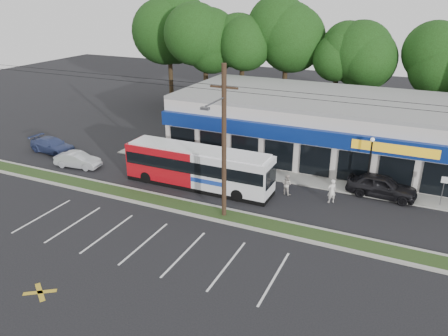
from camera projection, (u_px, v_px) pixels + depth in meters
ground at (177, 214)px, 29.28m from camera, size 120.00×120.00×0.00m
grass_strip at (185, 207)px, 30.10m from camera, size 40.00×1.60×0.12m
curb_south at (178, 212)px, 29.38m from camera, size 40.00×0.25×0.14m
curb_north at (191, 201)px, 30.81m from camera, size 40.00×0.25×0.14m
sidewalk at (288, 177)px, 34.89m from camera, size 32.00×2.20×0.10m
strip_mall at (318, 124)px, 39.53m from camera, size 25.00×12.55×5.30m
utility_pole at (221, 139)px, 26.92m from camera, size 50.00×2.77×10.00m
lamp_post at (370, 159)px, 31.41m from camera, size 0.30×0.30×4.25m
sign_post at (444, 186)px, 29.70m from camera, size 0.45×0.10×2.23m
tree_line at (331, 46)px, 46.42m from camera, size 46.76×6.76×11.83m
metrobus at (198, 167)px, 32.74m from camera, size 11.52×2.46×3.10m
car_dark at (382, 186)px, 31.44m from camera, size 4.98×2.22×1.66m
car_silver at (78, 160)px, 36.78m from camera, size 4.06×1.88×1.29m
car_blue at (53, 145)px, 40.12m from camera, size 4.87×2.37×1.37m
pedestrian_a at (332, 191)px, 30.50m from camera, size 0.77×0.73×1.77m
pedestrian_b at (287, 184)px, 31.81m from camera, size 0.90×0.79×1.56m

